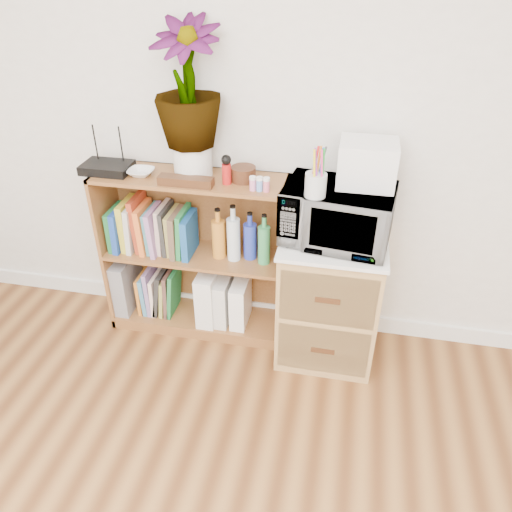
# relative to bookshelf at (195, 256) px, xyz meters

# --- Properties ---
(skirting_board) EXTENTS (4.00, 0.02, 0.10)m
(skirting_board) POSITION_rel_bookshelf_xyz_m (0.35, 0.14, -0.42)
(skirting_board) COLOR white
(skirting_board) RESTS_ON ground
(bookshelf) EXTENTS (1.00, 0.30, 0.95)m
(bookshelf) POSITION_rel_bookshelf_xyz_m (0.00, 0.00, 0.00)
(bookshelf) COLOR brown
(bookshelf) RESTS_ON ground
(wicker_unit) EXTENTS (0.50, 0.45, 0.70)m
(wicker_unit) POSITION_rel_bookshelf_xyz_m (0.75, -0.08, -0.12)
(wicker_unit) COLOR #9E7542
(wicker_unit) RESTS_ON ground
(microwave) EXTENTS (0.54, 0.40, 0.28)m
(microwave) POSITION_rel_bookshelf_xyz_m (0.75, -0.08, 0.38)
(microwave) COLOR white
(microwave) RESTS_ON wicker_unit
(pen_cup) EXTENTS (0.10, 0.10, 0.10)m
(pen_cup) POSITION_rel_bookshelf_xyz_m (0.65, -0.19, 0.58)
(pen_cup) COLOR silver
(pen_cup) RESTS_ON microwave
(small_appliance) EXTENTS (0.26, 0.22, 0.20)m
(small_appliance) POSITION_rel_bookshelf_xyz_m (0.86, -0.02, 0.63)
(small_appliance) COLOR white
(small_appliance) RESTS_ON microwave
(router) EXTENTS (0.25, 0.17, 0.04)m
(router) POSITION_rel_bookshelf_xyz_m (-0.43, -0.02, 0.50)
(router) COLOR black
(router) RESTS_ON bookshelf
(white_bowl) EXTENTS (0.13, 0.13, 0.03)m
(white_bowl) POSITION_rel_bookshelf_xyz_m (-0.24, -0.03, 0.49)
(white_bowl) COLOR silver
(white_bowl) RESTS_ON bookshelf
(plant_pot) EXTENTS (0.19, 0.19, 0.16)m
(plant_pot) POSITION_rel_bookshelf_xyz_m (0.02, 0.02, 0.56)
(plant_pot) COLOR silver
(plant_pot) RESTS_ON bookshelf
(potted_plant) EXTENTS (0.32, 0.32, 0.58)m
(potted_plant) POSITION_rel_bookshelf_xyz_m (0.02, 0.02, 0.92)
(potted_plant) COLOR #2A692E
(potted_plant) RESTS_ON plant_pot
(trinket_box) EXTENTS (0.27, 0.07, 0.04)m
(trinket_box) POSITION_rel_bookshelf_xyz_m (0.02, -0.10, 0.50)
(trinket_box) COLOR #3C1C10
(trinket_box) RESTS_ON bookshelf
(kokeshi_doll) EXTENTS (0.04, 0.04, 0.10)m
(kokeshi_doll) POSITION_rel_bookshelf_xyz_m (0.21, -0.04, 0.53)
(kokeshi_doll) COLOR #AF1715
(kokeshi_doll) RESTS_ON bookshelf
(wooden_bowl) EXTENTS (0.12, 0.12, 0.07)m
(wooden_bowl) POSITION_rel_bookshelf_xyz_m (0.28, 0.01, 0.51)
(wooden_bowl) COLOR #3D1F10
(wooden_bowl) RESTS_ON bookshelf
(paint_jars) EXTENTS (0.11, 0.04, 0.05)m
(paint_jars) POSITION_rel_bookshelf_xyz_m (0.38, -0.09, 0.50)
(paint_jars) COLOR pink
(paint_jars) RESTS_ON bookshelf
(file_box) EXTENTS (0.10, 0.26, 0.33)m
(file_box) POSITION_rel_bookshelf_xyz_m (-0.44, 0.00, -0.24)
(file_box) COLOR gray
(file_box) RESTS_ON bookshelf
(magazine_holder_left) EXTENTS (0.10, 0.26, 0.32)m
(magazine_holder_left) POSITION_rel_bookshelf_xyz_m (0.07, -0.01, -0.24)
(magazine_holder_left) COLOR white
(magazine_holder_left) RESTS_ON bookshelf
(magazine_holder_mid) EXTENTS (0.09, 0.22, 0.28)m
(magazine_holder_mid) POSITION_rel_bookshelf_xyz_m (0.15, -0.01, -0.26)
(magazine_holder_mid) COLOR silver
(magazine_holder_mid) RESTS_ON bookshelf
(magazine_holder_right) EXTENTS (0.09, 0.22, 0.27)m
(magazine_holder_right) POSITION_rel_bookshelf_xyz_m (0.25, -0.01, -0.27)
(magazine_holder_right) COLOR white
(magazine_holder_right) RESTS_ON bookshelf
(cookbooks) EXTENTS (0.46, 0.20, 0.31)m
(cookbooks) POSITION_rel_bookshelf_xyz_m (-0.23, 0.00, 0.15)
(cookbooks) COLOR #1C6A33
(cookbooks) RESTS_ON bookshelf
(liquor_bottles) EXTENTS (0.39, 0.07, 0.31)m
(liquor_bottles) POSITION_rel_bookshelf_xyz_m (0.29, 0.00, 0.16)
(liquor_bottles) COLOR orange
(liquor_bottles) RESTS_ON bookshelf
(lower_books) EXTENTS (0.23, 0.19, 0.30)m
(lower_books) POSITION_rel_bookshelf_xyz_m (-0.24, 0.00, -0.27)
(lower_books) COLOR #C77023
(lower_books) RESTS_ON bookshelf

